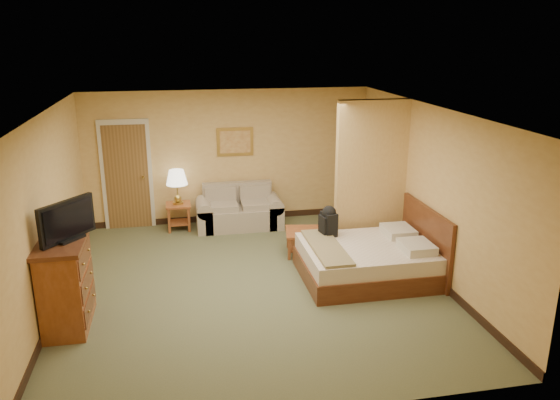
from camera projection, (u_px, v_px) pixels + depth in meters
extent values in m
plane|color=#575B3B|center=(252.00, 284.00, 8.20)|extent=(6.00, 6.00, 0.00)
plane|color=white|center=(249.00, 111.00, 7.44)|extent=(6.00, 6.00, 0.00)
cube|color=tan|center=(229.00, 157.00, 10.63)|extent=(5.50, 0.02, 2.60)
cube|color=tan|center=(48.00, 213.00, 7.31)|extent=(0.02, 6.00, 2.60)
cube|color=tan|center=(429.00, 191.00, 8.32)|extent=(0.02, 6.00, 2.60)
cube|color=tan|center=(371.00, 178.00, 9.08)|extent=(1.20, 0.15, 2.60)
cube|color=beige|center=(127.00, 174.00, 10.32)|extent=(0.94, 0.06, 2.10)
cube|color=brown|center=(127.00, 177.00, 10.32)|extent=(0.80, 0.04, 2.00)
cylinder|color=#B29541|center=(143.00, 177.00, 10.32)|extent=(0.04, 0.12, 0.04)
cube|color=black|center=(231.00, 217.00, 10.99)|extent=(5.50, 0.02, 0.12)
cube|color=tan|center=(240.00, 217.00, 10.53)|extent=(1.35, 0.72, 0.40)
cube|color=tan|center=(237.00, 192.00, 10.70)|extent=(1.35, 0.17, 0.42)
cube|color=tan|center=(204.00, 218.00, 10.40)|extent=(0.29, 0.72, 0.45)
cube|color=tan|center=(274.00, 214.00, 10.65)|extent=(0.29, 0.72, 0.45)
cube|color=brown|center=(178.00, 205.00, 10.35)|extent=(0.46, 0.46, 0.04)
cube|color=brown|center=(179.00, 222.00, 10.46)|extent=(0.39, 0.39, 0.03)
cube|color=brown|center=(169.00, 221.00, 10.22)|extent=(0.05, 0.05, 0.47)
cube|color=brown|center=(189.00, 220.00, 10.29)|extent=(0.05, 0.05, 0.47)
cube|color=brown|center=(169.00, 215.00, 10.57)|extent=(0.05, 0.05, 0.47)
cube|color=brown|center=(188.00, 214.00, 10.64)|extent=(0.05, 0.05, 0.47)
cylinder|color=#B29541|center=(178.00, 203.00, 10.34)|extent=(0.20, 0.20, 0.04)
cylinder|color=#B29541|center=(177.00, 190.00, 10.27)|extent=(0.03, 0.03, 0.33)
cone|color=white|center=(177.00, 177.00, 10.19)|extent=(0.40, 0.40, 0.28)
cube|color=brown|center=(305.00, 232.00, 9.23)|extent=(0.73, 0.73, 0.04)
cube|color=brown|center=(304.00, 246.00, 9.31)|extent=(0.63, 0.63, 0.03)
cube|color=brown|center=(292.00, 250.00, 8.98)|extent=(0.05, 0.05, 0.38)
cube|color=brown|center=(316.00, 236.00, 9.59)|extent=(0.05, 0.05, 0.38)
cube|color=#B78E3F|center=(235.00, 142.00, 10.55)|extent=(0.71, 0.03, 0.55)
cube|color=#B77238|center=(235.00, 142.00, 10.53)|extent=(0.59, 0.02, 0.43)
cube|color=brown|center=(66.00, 285.00, 6.91)|extent=(0.51, 1.02, 1.11)
cube|color=#4E2412|center=(61.00, 242.00, 6.74)|extent=(0.57, 1.09, 0.06)
cube|color=black|center=(69.00, 239.00, 6.74)|extent=(0.39, 0.41, 0.03)
cube|color=black|center=(67.00, 220.00, 6.67)|extent=(0.56, 0.69, 0.50)
cube|color=#4E2412|center=(366.00, 269.00, 8.38)|extent=(1.95, 1.56, 0.29)
cube|color=beige|center=(366.00, 253.00, 8.31)|extent=(1.90, 1.50, 0.23)
cube|color=#4E2412|center=(426.00, 240.00, 8.45)|extent=(0.06, 1.66, 1.07)
cube|color=beige|center=(417.00, 247.00, 8.05)|extent=(0.44, 0.54, 0.14)
cube|color=beige|center=(398.00, 231.00, 8.70)|extent=(0.44, 0.54, 0.14)
cube|color=olive|center=(326.00, 247.00, 8.15)|extent=(0.44, 1.47, 0.05)
cube|color=black|center=(329.00, 224.00, 8.65)|extent=(0.24, 0.31, 0.38)
sphere|color=black|center=(329.00, 213.00, 8.59)|extent=(0.23, 0.23, 0.23)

